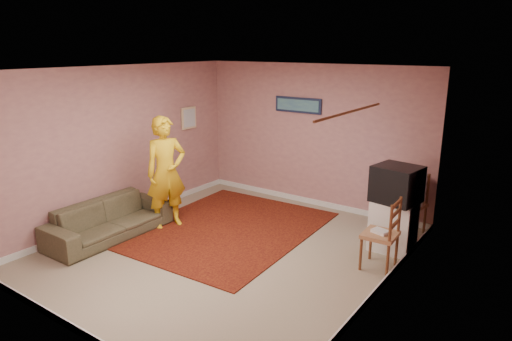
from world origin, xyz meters
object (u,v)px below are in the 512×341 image
Objects in this scene: chair_b at (381,226)px; person at (166,172)px; crt_tv at (396,184)px; sofa at (109,220)px; tv_cabinet at (393,225)px; chair_a at (410,197)px.

person is at bearing -82.77° from chair_b.
crt_tv reaches higher than sofa.
person is at bearing -24.93° from sofa.
chair_b is at bearing -56.99° from person.
crt_tv is 4.36m from sofa.
chair_b is at bearing -85.83° from tv_cabinet.
crt_tv is (-0.01, 0.00, 0.63)m from tv_cabinet.
chair_b reaches higher than sofa.
chair_b is 4.07m from sofa.
crt_tv is at bearing -78.81° from chair_a.
sofa is at bearing -150.51° from tv_cabinet.
chair_a is (0.00, 0.73, -0.40)m from crt_tv.
crt_tv is 0.38× the size of person.
chair_b is (0.06, -0.69, -0.40)m from crt_tv.
person is (-3.40, -0.57, 0.31)m from chair_b.
tv_cabinet is at bearing -78.34° from chair_a.
tv_cabinet is 3.62m from person.
crt_tv reaches higher than chair_b.
crt_tv reaches higher than tv_cabinet.
person is (-3.34, -1.25, -0.09)m from crt_tv.
tv_cabinet is 0.73m from chair_b.
chair_a is at bearing 99.48° from crt_tv.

